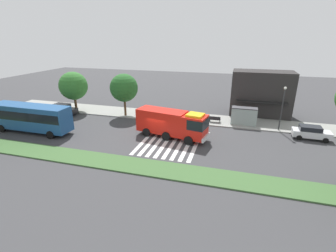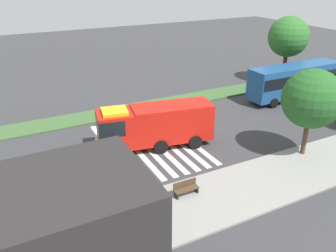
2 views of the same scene
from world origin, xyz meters
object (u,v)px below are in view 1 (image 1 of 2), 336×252
at_px(bus_stop_shelter, 244,113).
at_px(bench_west_of_shelter, 191,117).
at_px(street_lamp, 282,105).
at_px(sidewalk_tree_west, 124,88).
at_px(parked_car_mid, 311,132).
at_px(bench_near_shelter, 215,119).
at_px(fire_truck, 174,123).
at_px(transit_bus, 31,116).
at_px(sidewalk_tree_far_west, 73,86).
at_px(parked_car_west, 63,109).

bearing_deg(bus_stop_shelter, bench_west_of_shelter, -179.99).
xyz_separation_m(street_lamp, sidewalk_tree_west, (-22.70, 0.40, 0.91)).
relative_size(bus_stop_shelter, bench_west_of_shelter, 2.19).
height_order(parked_car_mid, street_lamp, street_lamp).
bearing_deg(bench_near_shelter, fire_truck, -122.68).
xyz_separation_m(transit_bus, bus_stop_shelter, (26.98, 10.23, -0.28)).
xyz_separation_m(fire_truck, bench_west_of_shelter, (0.93, 6.95, -1.37)).
relative_size(street_lamp, sidewalk_tree_far_west, 0.90).
distance_m(parked_car_west, bench_near_shelter, 24.27).
distance_m(fire_truck, bench_west_of_shelter, 7.15).
height_order(sidewalk_tree_far_west, sidewalk_tree_west, sidewalk_tree_west).
bearing_deg(sidewalk_tree_west, transit_bus, -132.29).
bearing_deg(bus_stop_shelter, parked_car_mid, -18.42).
distance_m(parked_car_west, bus_stop_shelter, 28.26).
distance_m(parked_car_west, parked_car_mid, 36.15).
relative_size(parked_car_mid, bus_stop_shelter, 1.26).
bearing_deg(bus_stop_shelter, sidewalk_tree_far_west, -178.99).
xyz_separation_m(parked_car_west, street_lamp, (32.71, 1.80, 2.71)).
bearing_deg(fire_truck, bench_near_shelter, 68.28).
distance_m(parked_car_mid, sidewalk_tree_west, 26.49).
bearing_deg(sidewalk_tree_far_west, parked_car_west, -112.40).
bearing_deg(parked_car_mid, parked_car_west, -178.00).
distance_m(transit_bus, sidewalk_tree_far_west, 10.00).
bearing_deg(transit_bus, fire_truck, -169.55).
bearing_deg(fire_truck, street_lamp, 35.91).
bearing_deg(bench_west_of_shelter, sidewalk_tree_far_west, -178.61).
bearing_deg(transit_bus, bus_stop_shelter, -158.82).
bearing_deg(parked_car_mid, fire_truck, -163.46).
xyz_separation_m(bench_west_of_shelter, street_lamp, (12.12, -0.88, 3.04)).
height_order(transit_bus, bench_near_shelter, transit_bus).
relative_size(bench_near_shelter, bench_west_of_shelter, 1.00).
xyz_separation_m(bench_near_shelter, sidewalk_tree_west, (-14.11, -0.48, 3.95)).
distance_m(parked_car_west, sidewalk_tree_far_west, 4.19).
distance_m(parked_car_mid, transit_bus, 35.84).
height_order(fire_truck, parked_car_west, fire_truck).
relative_size(parked_car_west, street_lamp, 0.77).
distance_m(bench_west_of_shelter, sidewalk_tree_far_west, 20.05).
relative_size(parked_car_mid, sidewalk_tree_west, 0.67).
bearing_deg(parked_car_west, fire_truck, -9.59).
bearing_deg(sidewalk_tree_far_west, bench_near_shelter, 1.18).
bearing_deg(sidewalk_tree_far_west, bench_west_of_shelter, 1.39).
relative_size(parked_car_west, bus_stop_shelter, 1.30).
relative_size(transit_bus, sidewalk_tree_west, 1.69).
xyz_separation_m(fire_truck, parked_car_mid, (16.49, 4.28, -1.10)).
relative_size(fire_truck, parked_car_mid, 2.14).
distance_m(transit_bus, bus_stop_shelter, 28.86).
bearing_deg(sidewalk_tree_far_west, sidewalk_tree_west, 0.00).
relative_size(bus_stop_shelter, sidewalk_tree_far_west, 0.54).
relative_size(bench_west_of_shelter, sidewalk_tree_west, 0.24).
distance_m(bench_west_of_shelter, street_lamp, 12.53).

